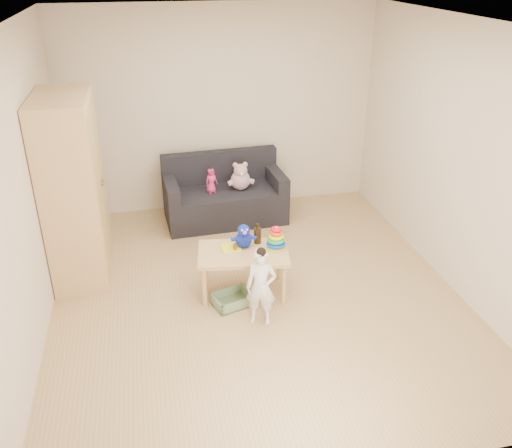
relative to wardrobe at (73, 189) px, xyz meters
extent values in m
plane|color=tan|center=(1.73, -0.81, -0.95)|extent=(4.50, 4.50, 0.00)
plane|color=white|center=(1.73, -0.81, 1.65)|extent=(4.50, 4.50, 0.00)
plane|color=beige|center=(1.73, 1.44, 0.35)|extent=(4.00, 0.00, 4.00)
plane|color=beige|center=(1.73, -3.06, 0.35)|extent=(4.00, 0.00, 4.00)
plane|color=beige|center=(-0.27, -0.81, 0.35)|extent=(0.00, 4.50, 4.50)
plane|color=beige|center=(3.73, -0.81, 0.35)|extent=(0.00, 4.50, 4.50)
cube|color=tan|center=(0.00, 0.00, 0.00)|extent=(0.53, 1.06, 1.91)
cube|color=black|center=(1.68, 0.92, -0.74)|extent=(1.54, 0.83, 0.42)
cube|color=tan|center=(1.60, -0.77, -0.72)|extent=(0.96, 0.68, 0.46)
imported|color=white|center=(1.67, -1.29, -0.58)|extent=(0.32, 0.27, 0.74)
imported|color=#EB2C74|center=(1.51, 0.86, -0.38)|extent=(0.19, 0.16, 0.31)
cylinder|color=#C2D20B|center=(1.94, -0.75, -0.48)|extent=(0.18, 0.18, 0.02)
cylinder|color=silver|center=(1.94, -0.75, -0.37)|extent=(0.02, 0.02, 0.21)
torus|color=#0C3EC4|center=(1.94, -0.75, -0.45)|extent=(0.20, 0.20, 0.04)
torus|color=green|center=(1.94, -0.75, -0.40)|extent=(0.18, 0.18, 0.04)
torus|color=#FFF70D|center=(1.94, -0.75, -0.36)|extent=(0.15, 0.15, 0.04)
torus|color=#FF4C0D|center=(1.94, -0.75, -0.32)|extent=(0.13, 0.13, 0.04)
torus|color=red|center=(1.94, -0.75, -0.29)|extent=(0.11, 0.11, 0.04)
cylinder|color=black|center=(1.78, -0.62, -0.41)|extent=(0.07, 0.07, 0.17)
cylinder|color=black|center=(1.78, -0.62, -0.31)|extent=(0.03, 0.03, 0.05)
cylinder|color=black|center=(1.78, -0.62, -0.28)|extent=(0.04, 0.04, 0.01)
cube|color=#ECFC1A|center=(1.50, -0.68, -0.48)|extent=(0.19, 0.19, 0.01)
camera|label=1|loc=(0.77, -5.33, 2.14)|focal=38.00mm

